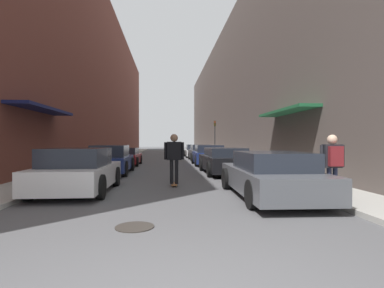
% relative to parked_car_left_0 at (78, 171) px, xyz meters
% --- Properties ---
extents(ground, '(129.64, 129.64, 0.00)m').
position_rel_parked_car_left_0_xyz_m(ground, '(2.78, 16.85, -0.65)').
color(ground, '#515154').
extents(curb_strip_left, '(1.80, 58.93, 0.12)m').
position_rel_parked_car_left_0_xyz_m(curb_strip_left, '(-1.95, 22.74, -0.59)').
color(curb_strip_left, '#A3A099').
rests_on(curb_strip_left, ground).
extents(curb_strip_right, '(1.80, 58.93, 0.12)m').
position_rel_parked_car_left_0_xyz_m(curb_strip_right, '(7.52, 22.74, -0.59)').
color(curb_strip_right, '#A3A099').
rests_on(curb_strip_right, ground).
extents(building_row_left, '(4.90, 58.93, 15.57)m').
position_rel_parked_car_left_0_xyz_m(building_row_left, '(-4.85, 22.74, 7.13)').
color(building_row_left, brown).
rests_on(building_row_left, ground).
extents(building_row_right, '(4.90, 58.93, 13.06)m').
position_rel_parked_car_left_0_xyz_m(building_row_right, '(10.42, 22.74, 5.88)').
color(building_row_right, '#564C47').
rests_on(building_row_right, ground).
extents(parked_car_left_0, '(2.04, 4.03, 1.35)m').
position_rel_parked_car_left_0_xyz_m(parked_car_left_0, '(0.00, 0.00, 0.00)').
color(parked_car_left_0, silver).
rests_on(parked_car_left_0, ground).
extents(parked_car_left_1, '(1.88, 4.42, 1.38)m').
position_rel_parked_car_left_0_xyz_m(parked_car_left_1, '(0.00, 5.44, 0.02)').
color(parked_car_left_1, navy).
rests_on(parked_car_left_1, ground).
extents(parked_car_left_2, '(2.00, 4.09, 1.15)m').
position_rel_parked_car_left_0_xyz_m(parked_car_left_2, '(-0.06, 10.68, -0.09)').
color(parked_car_left_2, maroon).
rests_on(parked_car_left_2, ground).
extents(parked_car_right_0, '(2.05, 4.81, 1.26)m').
position_rel_parked_car_left_0_xyz_m(parked_car_right_0, '(5.55, -1.25, -0.03)').
color(parked_car_right_0, '#515459').
rests_on(parked_car_right_0, ground).
extents(parked_car_right_1, '(2.04, 4.70, 1.26)m').
position_rel_parked_car_left_0_xyz_m(parked_car_right_1, '(5.47, 4.94, -0.02)').
color(parked_car_right_1, black).
rests_on(parked_car_right_1, ground).
extents(parked_car_right_2, '(2.05, 4.05, 1.33)m').
position_rel_parked_car_left_0_xyz_m(parked_car_right_2, '(5.48, 10.36, -0.00)').
color(parked_car_right_2, navy).
rests_on(parked_car_right_2, ground).
extents(parked_car_right_3, '(1.89, 3.94, 1.31)m').
position_rel_parked_car_left_0_xyz_m(parked_car_right_3, '(5.55, 15.61, -0.01)').
color(parked_car_right_3, '#515459').
rests_on(parked_car_right_3, ground).
extents(parked_car_right_4, '(1.94, 4.33, 1.28)m').
position_rel_parked_car_left_0_xyz_m(parked_car_right_4, '(5.52, 20.67, -0.04)').
color(parked_car_right_4, silver).
rests_on(parked_car_right_4, ground).
extents(skateboarder, '(0.70, 0.78, 1.82)m').
position_rel_parked_car_left_0_xyz_m(skateboarder, '(2.95, 1.12, 0.47)').
color(skateboarder, brown).
rests_on(skateboarder, ground).
extents(manhole_cover, '(0.70, 0.70, 0.02)m').
position_rel_parked_car_left_0_xyz_m(manhole_cover, '(2.10, -3.91, -0.64)').
color(manhole_cover, '#332D28').
rests_on(manhole_cover, ground).
extents(traffic_light, '(0.16, 0.22, 3.29)m').
position_rel_parked_car_left_0_xyz_m(traffic_light, '(6.99, 17.01, 1.52)').
color(traffic_light, '#2D2D2D').
rests_on(traffic_light, curb_strip_right).
extents(pedestrian, '(0.64, 0.35, 1.61)m').
position_rel_parked_car_left_0_xyz_m(pedestrian, '(6.87, -2.14, 0.47)').
color(pedestrian, '#2D3351').
rests_on(pedestrian, curb_strip_right).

